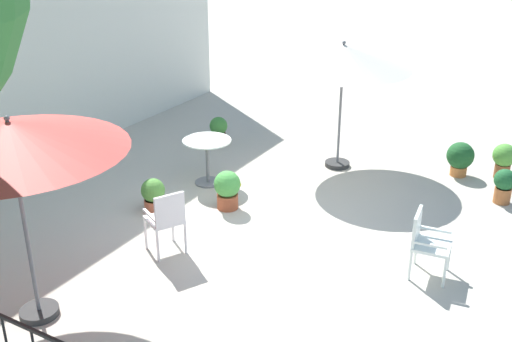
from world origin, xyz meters
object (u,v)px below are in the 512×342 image
Objects in this scene: patio_umbrella_1 at (343,58)px; potted_plant_4 at (219,129)px; potted_plant_1 at (504,159)px; potted_plant_2 at (504,185)px; cafe_table_0 at (207,153)px; potted_plant_5 at (460,157)px; potted_plant_7 at (153,194)px; patio_umbrella_0 at (10,138)px; patio_chair_2 at (426,240)px; potted_plant_6 at (228,188)px; patio_chair_0 at (167,218)px.

potted_plant_4 is (-0.09, 2.48, -1.68)m from patio_umbrella_1.
potted_plant_2 is at bearing -170.22° from potted_plant_1.
cafe_table_0 reaches higher than potted_plant_4.
patio_umbrella_1 reaches higher than potted_plant_5.
potted_plant_1 is at bearing -48.14° from potted_plant_7.
patio_chair_2 is at bearing -49.49° from patio_umbrella_0.
patio_chair_2 is 1.39× the size of potted_plant_6.
potted_plant_5 reaches higher than potted_plant_2.
patio_umbrella_0 is 3.84m from potted_plant_6.
potted_plant_6 is at bearing -6.98° from patio_umbrella_0.
patio_umbrella_1 is at bearing 108.92° from potted_plant_1.
potted_plant_6 reaches higher than potted_plant_4.
cafe_table_0 is at bearing 122.31° from potted_plant_1.
potted_plant_1 is at bearing -71.08° from patio_umbrella_1.
patio_umbrella_0 is 2.80× the size of patio_chair_2.
potted_plant_1 is at bearing 9.78° from potted_plant_2.
patio_chair_2 is 1.42× the size of potted_plant_5.
patio_umbrella_0 is at bearing -169.08° from potted_plant_7.
potted_plant_1 is (2.69, -4.25, -0.19)m from cafe_table_0.
potted_plant_2 is 5.43m from potted_plant_7.
potted_plant_1 is (0.91, -2.65, -1.61)m from patio_umbrella_1.
patio_chair_2 is at bearing -103.91° from cafe_table_0.
cafe_table_0 is 2.32m from patio_chair_0.
patio_chair_0 is 4.23m from potted_plant_4.
potted_plant_4 is (5.68, 1.26, -1.85)m from patio_umbrella_0.
patio_chair_2 is 1.38× the size of potted_plant_1.
potted_plant_7 is (0.92, 0.98, -0.26)m from patio_chair_0.
potted_plant_6 is (0.34, 3.12, -0.16)m from patio_chair_2.
potted_plant_1 is at bearing -30.11° from patio_umbrella_0.
cafe_table_0 reaches higher than potted_plant_7.
patio_umbrella_1 reaches higher than potted_plant_1.
patio_umbrella_0 is at bearing 166.14° from patio_chair_0.
patio_umbrella_1 is 3.75× the size of potted_plant_1.
patio_chair_2 reaches higher than potted_plant_4.
potted_plant_4 is (3.86, 1.71, -0.25)m from patio_chair_0.
potted_plant_5 is at bearing -45.30° from potted_plant_7.
cafe_table_0 is 1.92m from potted_plant_4.
potted_plant_5 is (4.60, -2.75, -0.21)m from patio_chair_0.
patio_chair_0 reaches higher than potted_plant_1.
potted_plant_1 is 1.14× the size of potted_plant_4.
patio_umbrella_0 is 6.10m from potted_plant_4.
cafe_table_0 is 1.55× the size of potted_plant_7.
patio_chair_0 is 5.94m from potted_plant_1.
patio_umbrella_1 is 3.01m from potted_plant_6.
potted_plant_6 is (-0.63, -0.79, -0.21)m from cafe_table_0.
potted_plant_2 is at bearing -69.21° from cafe_table_0.
patio_umbrella_1 is 2.78m from cafe_table_0.
patio_chair_2 is (1.20, -3.09, -0.05)m from patio_chair_0.
patio_umbrella_0 is 2.59× the size of patio_chair_0.
potted_plant_6 is at bearing 133.76° from potted_plant_1.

